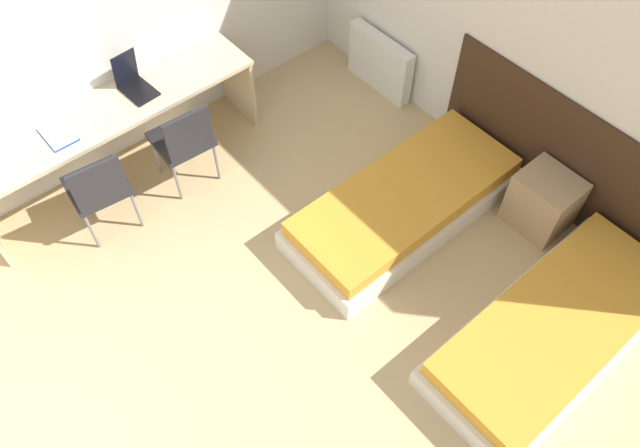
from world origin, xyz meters
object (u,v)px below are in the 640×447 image
laptop (134,83)px  bed_near_door (554,330)px  chair_near_notebook (98,187)px  nightstand (543,201)px  chair_near_laptop (184,139)px  bed_near_window (404,204)px

laptop → bed_near_door: bearing=14.8°
bed_near_door → chair_near_notebook: bearing=-147.6°
bed_near_door → nightstand: size_ratio=3.94×
bed_near_door → nightstand: bearing=133.0°
chair_near_laptop → chair_near_notebook: 0.78m
bed_near_window → bed_near_door: bearing=0.0°
nightstand → laptop: bearing=-143.4°
bed_near_door → laptop: laptop is taller
nightstand → laptop: laptop is taller
nightstand → laptop: size_ratio=1.56×
nightstand → bed_near_window: bearing=-133.0°
nightstand → chair_near_notebook: bearing=-129.5°
bed_near_window → chair_near_laptop: (-1.47, -1.11, 0.34)m
bed_near_window → nightstand: nightstand is taller
nightstand → chair_near_laptop: chair_near_laptop is taller
chair_near_notebook → chair_near_laptop: bearing=96.6°
bed_near_door → nightstand: 1.10m
chair_near_laptop → chair_near_notebook: same height
bed_near_window → chair_near_notebook: bearing=-127.9°
chair_near_laptop → laptop: laptop is taller
chair_near_notebook → laptop: bearing=131.7°
bed_near_window → chair_near_notebook: (-1.47, -1.89, 0.34)m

